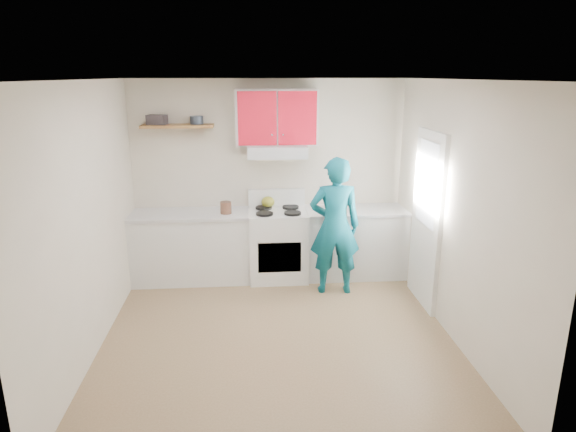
{
  "coord_description": "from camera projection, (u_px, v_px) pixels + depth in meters",
  "views": [
    {
      "loc": [
        -0.27,
        -4.65,
        2.64
      ],
      "look_at": [
        0.15,
        0.55,
        1.15
      ],
      "focal_mm": 30.86,
      "sensor_mm": 36.0,
      "label": 1
    }
  ],
  "objects": [
    {
      "name": "floor",
      "position": [
        278.0,
        336.0,
        5.2
      ],
      "size": [
        3.8,
        3.8,
        0.0
      ],
      "primitive_type": "plane",
      "color": "brown",
      "rests_on": "ground"
    },
    {
      "name": "back_wall",
      "position": [
        269.0,
        178.0,
        6.66
      ],
      "size": [
        3.6,
        0.04,
        2.6
      ],
      "primitive_type": "cube",
      "color": "beige",
      "rests_on": "floor"
    },
    {
      "name": "tin",
      "position": [
        197.0,
        120.0,
        6.26
      ],
      "size": [
        0.21,
        0.21,
        0.1
      ],
      "primitive_type": "cylinder",
      "rotation": [
        0.0,
        0.0,
        0.33
      ],
      "color": "#333D4C",
      "rests_on": "shelf"
    },
    {
      "name": "silicone_mat",
      "position": [
        386.0,
        210.0,
        6.6
      ],
      "size": [
        0.39,
        0.36,
        0.01
      ],
      "primitive_type": "cube",
      "rotation": [
        0.0,
        0.0,
        0.33
      ],
      "color": "red",
      "rests_on": "counter_right"
    },
    {
      "name": "cutting_board",
      "position": [
        326.0,
        211.0,
        6.51
      ],
      "size": [
        0.31,
        0.23,
        0.02
      ],
      "primitive_type": "cube",
      "rotation": [
        0.0,
        0.0,
        -0.0
      ],
      "color": "olive",
      "rests_on": "counter_right"
    },
    {
      "name": "door_glass",
      "position": [
        427.0,
        184.0,
        5.61
      ],
      "size": [
        0.01,
        0.55,
        0.95
      ],
      "primitive_type": "cube",
      "color": "white",
      "rests_on": "door"
    },
    {
      "name": "ceiling",
      "position": [
        276.0,
        80.0,
        4.49
      ],
      "size": [
        3.6,
        3.8,
        0.04
      ],
      "primitive_type": "cube",
      "color": "white",
      "rests_on": "floor"
    },
    {
      "name": "stove",
      "position": [
        278.0,
        245.0,
        6.59
      ],
      "size": [
        0.76,
        0.65,
        0.92
      ],
      "primitive_type": "cube",
      "color": "white",
      "rests_on": "floor"
    },
    {
      "name": "range_hood",
      "position": [
        277.0,
        151.0,
        6.35
      ],
      "size": [
        0.76,
        0.44,
        0.15
      ],
      "primitive_type": "cube",
      "color": "silver",
      "rests_on": "back_wall"
    },
    {
      "name": "counter_left",
      "position": [
        192.0,
        247.0,
        6.53
      ],
      "size": [
        1.52,
        0.6,
        0.9
      ],
      "primitive_type": "cube",
      "color": "silver",
      "rests_on": "floor"
    },
    {
      "name": "door",
      "position": [
        427.0,
        220.0,
        5.73
      ],
      "size": [
        0.05,
        0.85,
        2.05
      ],
      "primitive_type": "cube",
      "color": "white",
      "rests_on": "floor"
    },
    {
      "name": "upper_cabinets",
      "position": [
        277.0,
        117.0,
        6.29
      ],
      "size": [
        1.02,
        0.33,
        0.7
      ],
      "primitive_type": "cube",
      "color": "red",
      "rests_on": "back_wall"
    },
    {
      "name": "counter_right",
      "position": [
        354.0,
        243.0,
        6.7
      ],
      "size": [
        1.32,
        0.6,
        0.9
      ],
      "primitive_type": "cube",
      "color": "silver",
      "rests_on": "floor"
    },
    {
      "name": "shelf",
      "position": [
        178.0,
        126.0,
        6.23
      ],
      "size": [
        0.9,
        0.3,
        0.04
      ],
      "primitive_type": "cube",
      "color": "brown",
      "rests_on": "back_wall"
    },
    {
      "name": "person",
      "position": [
        335.0,
        226.0,
        6.05
      ],
      "size": [
        0.64,
        0.44,
        1.72
      ],
      "primitive_type": "imported",
      "rotation": [
        0.0,
        0.0,
        3.1
      ],
      "color": "#0B5969",
      "rests_on": "floor"
    },
    {
      "name": "kettle",
      "position": [
        268.0,
        202.0,
        6.64
      ],
      "size": [
        0.24,
        0.24,
        0.15
      ],
      "primitive_type": "ellipsoid",
      "rotation": [
        0.0,
        0.0,
        -0.44
      ],
      "color": "olive",
      "rests_on": "stove"
    },
    {
      "name": "front_wall",
      "position": [
        296.0,
        303.0,
        3.02
      ],
      "size": [
        3.6,
        0.04,
        2.6
      ],
      "primitive_type": "cube",
      "color": "beige",
      "rests_on": "floor"
    },
    {
      "name": "crock",
      "position": [
        226.0,
        208.0,
        6.35
      ],
      "size": [
        0.16,
        0.16,
        0.18
      ],
      "primitive_type": "cylinder",
      "rotation": [
        0.0,
        0.0,
        0.12
      ],
      "color": "#4E2F22",
      "rests_on": "counter_left"
    },
    {
      "name": "right_wall",
      "position": [
        455.0,
        213.0,
        4.98
      ],
      "size": [
        0.04,
        3.8,
        2.6
      ],
      "primitive_type": "cube",
      "color": "beige",
      "rests_on": "floor"
    },
    {
      "name": "left_wall",
      "position": [
        89.0,
        221.0,
        4.7
      ],
      "size": [
        0.04,
        3.8,
        2.6
      ],
      "primitive_type": "cube",
      "color": "beige",
      "rests_on": "floor"
    },
    {
      "name": "books",
      "position": [
        157.0,
        120.0,
        6.21
      ],
      "size": [
        0.26,
        0.21,
        0.12
      ],
      "primitive_type": "cube",
      "rotation": [
        0.0,
        0.0,
        -0.2
      ],
      "color": "#3B3439",
      "rests_on": "shelf"
    }
  ]
}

